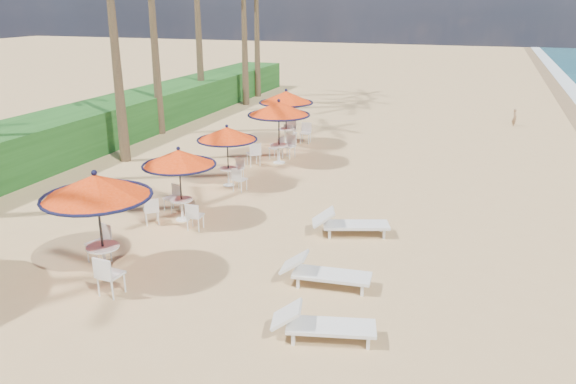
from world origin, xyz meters
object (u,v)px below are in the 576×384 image
Objects in this scene: station_0 at (97,196)px; lounger_far at (348,223)px; station_2 at (228,139)px; lounger_mid at (323,272)px; lounger_near at (320,324)px; station_4 at (288,104)px; station_3 at (278,116)px; station_1 at (178,167)px.

station_0 is 1.18× the size of lounger_far.
station_0 is at bearing -88.91° from station_2.
lounger_near is at bearing -80.52° from lounger_mid.
station_4 is at bearing 97.88° from lounger_near.
lounger_mid is at bearing 13.81° from station_0.
station_0 is 1.04× the size of station_4.
lounger_near is 0.94× the size of lounger_far.
station_0 reaches higher than station_3.
lounger_mid is 3.12m from lounger_far.
lounger_far is at bearing 41.56° from station_0.
station_1 is 1.07× the size of lounger_mid.
station_3 is 1.16× the size of lounger_far.
station_0 reaches higher than station_4.
station_4 is (-0.08, 6.50, 0.18)m from station_2.
station_0 is 5.48m from lounger_mid.
station_4 is 13.78m from lounger_mid.
station_1 is at bearing 126.98° from lounger_near.
station_2 is 0.99× the size of lounger_far.
station_2 reaches higher than lounger_far.
lounger_far is (-0.70, 5.24, 0.02)m from lounger_near.
lounger_near is (5.17, -11.67, -1.58)m from station_3.
station_1 is 1.08× the size of lounger_near.
station_0 is at bearing -171.40° from lounger_mid.
station_4 is 1.20× the size of lounger_mid.
station_3 is at bearing 80.19° from station_2.
station_1 is (-0.11, 3.82, -0.36)m from station_0.
lounger_far is at bearing 6.19° from station_1.
station_0 is at bearing -89.11° from station_4.
station_2 is 6.04m from lounger_far.
station_1 is at bearing 148.33° from lounger_mid.
station_0 is 1.01× the size of station_3.
lounger_far is (5.06, -3.02, -1.34)m from station_2.
station_3 is 1.02× the size of station_4.
lounger_near is 2.19m from lounger_mid.
station_2 is 0.85× the size of station_3.
station_3 is at bearing 105.78° from lounger_far.
station_1 is at bearing 91.58° from station_0.
station_3 reaches higher than station_2.
station_4 is (-0.22, 13.89, -0.15)m from station_0.
lounger_near is at bearing -66.11° from station_3.
station_3 is 1.24× the size of lounger_near.
lounger_near is at bearing -8.83° from station_0.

